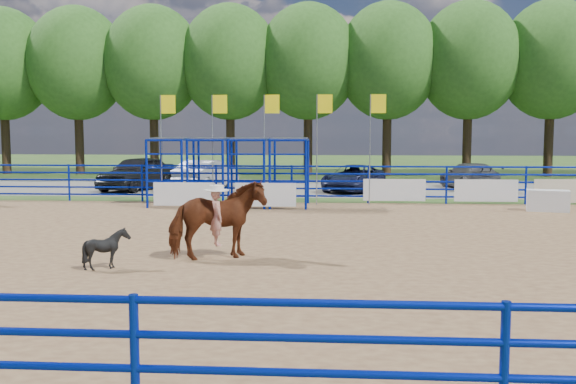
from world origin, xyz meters
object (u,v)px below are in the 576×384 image
object	(u,v)px
horse_and_rider	(217,218)
announcer_table	(548,201)
car_c	(354,178)
calf	(107,249)
car_b	(207,174)
car_d	(470,176)
car_a	(137,173)

from	to	relation	value
horse_and_rider	announcer_table	bearing A→B (deg)	42.40
car_c	calf	bearing A→B (deg)	-86.67
car_b	car_d	world-z (taller)	car_b
car_d	horse_and_rider	bearing A→B (deg)	53.19
car_a	car_d	xyz separation A→B (m)	(16.07, 1.46, -0.17)
horse_and_rider	calf	distance (m)	2.42
car_c	horse_and_rider	bearing A→B (deg)	-81.10
announcer_table	car_c	size ratio (longest dim) A/B	0.32
car_a	announcer_table	bearing A→B (deg)	-6.72
horse_and_rider	car_b	bearing A→B (deg)	102.02
announcer_table	calf	bearing A→B (deg)	-139.61
car_a	car_c	size ratio (longest dim) A/B	1.08
car_b	car_d	size ratio (longest dim) A/B	0.98
calf	car_b	size ratio (longest dim) A/B	0.19
announcer_table	car_a	distance (m)	18.47
announcer_table	car_d	bearing A→B (deg)	95.87
calf	car_b	bearing A→B (deg)	18.47
announcer_table	horse_and_rider	size ratio (longest dim) A/B	0.62
announcer_table	car_b	world-z (taller)	car_b
horse_and_rider	car_b	xyz separation A→B (m)	(-3.62, 16.98, -0.21)
car_c	car_b	bearing A→B (deg)	-163.12
car_a	car_b	distance (m)	3.33
car_a	car_d	world-z (taller)	car_a
announcer_table	car_a	xyz separation A→B (m)	(-16.97, 7.27, 0.43)
horse_and_rider	calf	bearing A→B (deg)	-151.19
calf	car_c	bearing A→B (deg)	-3.91
horse_and_rider	car_a	size ratio (longest dim) A/B	0.47
car_d	announcer_table	bearing A→B (deg)	86.15
car_c	car_a	bearing A→B (deg)	-159.00
calf	car_c	size ratio (longest dim) A/B	0.19
car_b	car_c	size ratio (longest dim) A/B	0.98
car_b	calf	bearing A→B (deg)	111.00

